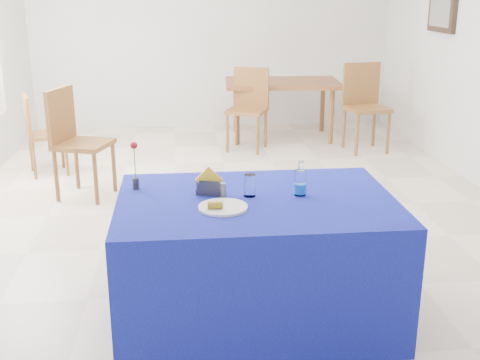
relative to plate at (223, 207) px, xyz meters
name	(u,v)px	position (x,y,z in m)	size (l,w,h in m)	color
floor	(236,209)	(0.26, 1.99, -0.77)	(7.00, 7.00, 0.00)	beige
room_shell	(235,9)	(0.26, 1.99, 0.98)	(7.00, 7.00, 7.00)	silver
picture_frame	(443,8)	(2.73, 3.59, 0.93)	(0.06, 0.64, 0.52)	black
picture_art	(441,8)	(2.70, 3.59, 0.93)	(0.02, 0.52, 0.40)	#998C66
plate	(223,207)	(0.00, 0.00, 0.00)	(0.27, 0.27, 0.01)	white
drinking_glass	(250,185)	(0.17, 0.19, 0.06)	(0.07, 0.07, 0.13)	white
salt_shaker	(219,187)	(0.00, 0.26, 0.04)	(0.03, 0.03, 0.09)	slate
pepper_shaker	(223,190)	(0.02, 0.19, 0.04)	(0.03, 0.03, 0.09)	slate
blue_table	(256,259)	(0.20, 0.14, -0.39)	(1.60, 1.10, 0.76)	#0F108B
water_bottle	(300,183)	(0.47, 0.18, 0.06)	(0.07, 0.07, 0.21)	white
napkin_holder	(209,187)	(-0.06, 0.24, 0.04)	(0.16, 0.10, 0.17)	#3B3B40
rose_vase	(135,167)	(-0.50, 0.39, 0.13)	(0.04, 0.04, 0.29)	#29292F
oak_table	(282,87)	(1.12, 4.67, -0.09)	(1.54, 1.05, 0.76)	brown
chair_bg_left	(249,103)	(0.62, 4.16, -0.20)	(0.58, 0.58, 0.99)	brown
chair_bg_right	(364,100)	(2.02, 3.99, -0.16)	(0.53, 0.53, 1.05)	brown
chair_win_a	(74,135)	(-1.22, 2.53, -0.17)	(0.59, 0.59, 1.04)	brown
chair_win_b	(38,129)	(-1.71, 3.28, -0.27)	(0.48, 0.48, 0.86)	brown
banana_pieces	(215,205)	(-0.04, -0.03, 0.03)	(0.09, 0.04, 0.04)	yellow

